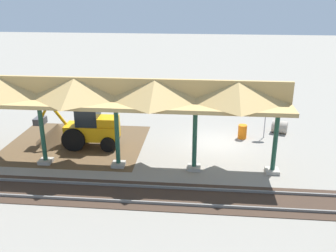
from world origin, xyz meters
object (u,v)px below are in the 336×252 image
Objects in this scene: backhoe at (90,127)px; traffic_barrel at (242,132)px; concrete_pipe at (280,127)px; stop_sign at (266,113)px.

backhoe is 5.67× the size of traffic_barrel.
backhoe is at bearing 13.49° from traffic_barrel.
backhoe is at bearing 16.26° from concrete_pipe.
stop_sign is 0.45× the size of backhoe.
stop_sign is at bearing -167.00° from backhoe.
stop_sign reaches higher than traffic_barrel.
traffic_barrel is (1.41, 0.24, -1.21)m from stop_sign.
stop_sign is 1.94× the size of concrete_pipe.
traffic_barrel is at bearing 25.61° from concrete_pipe.
backhoe is at bearing 13.00° from stop_sign.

